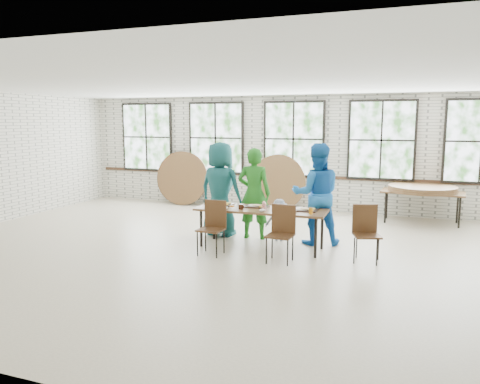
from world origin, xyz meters
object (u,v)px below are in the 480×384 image
object	(u,v)px
chair_near_right	(282,228)
storage_table	(422,194)
chair_near_left	(213,223)
dining_table	(261,211)

from	to	relation	value
chair_near_right	storage_table	distance (m)	4.58
chair_near_right	chair_near_left	bearing A→B (deg)	-177.17
chair_near_right	storage_table	size ratio (longest dim) A/B	0.51
chair_near_left	chair_near_right	size ratio (longest dim) A/B	1.00
dining_table	chair_near_left	size ratio (longest dim) A/B	2.55
chair_near_left	storage_table	bearing A→B (deg)	51.81
storage_table	chair_near_left	bearing A→B (deg)	-126.71
chair_near_right	storage_table	world-z (taller)	chair_near_right
chair_near_left	chair_near_right	world-z (taller)	same
storage_table	dining_table	bearing A→B (deg)	-125.59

